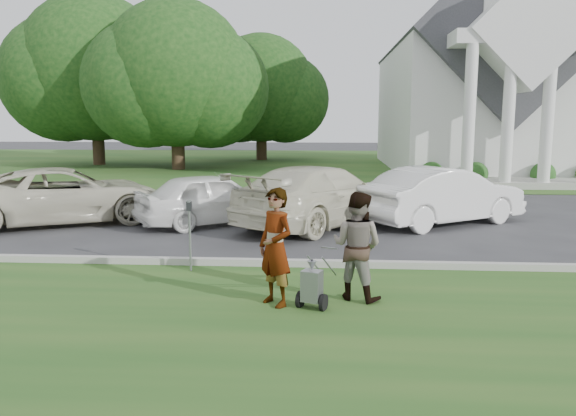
# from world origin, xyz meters

# --- Properties ---
(ground) EXTENTS (120.00, 120.00, 0.00)m
(ground) POSITION_xyz_m (0.00, 0.00, 0.00)
(ground) COLOR #333335
(ground) RESTS_ON ground
(grass_strip) EXTENTS (80.00, 7.00, 0.01)m
(grass_strip) POSITION_xyz_m (0.00, -3.00, 0.01)
(grass_strip) COLOR #1F4D1A
(grass_strip) RESTS_ON ground
(church_lawn) EXTENTS (80.00, 30.00, 0.01)m
(church_lawn) POSITION_xyz_m (0.00, 27.00, 0.01)
(church_lawn) COLOR #1F4D1A
(church_lawn) RESTS_ON ground
(curb) EXTENTS (80.00, 0.18, 0.15)m
(curb) POSITION_xyz_m (0.00, 0.55, 0.07)
(curb) COLOR #9E9E93
(curb) RESTS_ON ground
(church) EXTENTS (9.19, 19.00, 24.10)m
(church) POSITION_xyz_m (9.00, 23.11, 5.94)
(church) COLOR white
(church) RESTS_ON ground
(tree_left) EXTENTS (10.63, 8.40, 9.71)m
(tree_left) POSITION_xyz_m (-8.01, 21.99, 5.11)
(tree_left) COLOR #332316
(tree_left) RESTS_ON ground
(tree_far) EXTENTS (11.64, 9.20, 10.73)m
(tree_far) POSITION_xyz_m (-14.01, 24.99, 5.69)
(tree_far) COLOR #332316
(tree_far) RESTS_ON ground
(tree_back) EXTENTS (9.61, 7.60, 8.89)m
(tree_back) POSITION_xyz_m (-4.01, 29.99, 4.73)
(tree_back) COLOR #332316
(tree_back) RESTS_ON ground
(striping_cart) EXTENTS (0.67, 0.97, 0.84)m
(striping_cart) POSITION_xyz_m (0.42, -1.96, 0.36)
(striping_cart) COLOR black
(striping_cart) RESTS_ON ground
(person_left) EXTENTS (0.81, 0.80, 1.88)m
(person_left) POSITION_xyz_m (-0.16, -1.82, 0.94)
(person_left) COLOR #999999
(person_left) RESTS_ON ground
(person_right) EXTENTS (1.08, 1.00, 1.78)m
(person_right) POSITION_xyz_m (1.14, -1.42, 0.89)
(person_right) COLOR #999999
(person_right) RESTS_ON ground
(parking_meter_near) EXTENTS (0.10, 0.09, 1.40)m
(parking_meter_near) POSITION_xyz_m (-2.00, 0.08, 0.88)
(parking_meter_near) COLOR gray
(parking_meter_near) RESTS_ON ground
(car_a) EXTENTS (6.30, 4.93, 1.59)m
(car_a) POSITION_xyz_m (-6.77, 4.97, 0.80)
(car_a) COLOR beige
(car_a) RESTS_ON ground
(car_b) EXTENTS (4.53, 3.90, 1.47)m
(car_b) POSITION_xyz_m (-2.54, 5.05, 0.73)
(car_b) COLOR white
(car_b) RESTS_ON ground
(car_c) EXTENTS (5.25, 6.09, 1.68)m
(car_c) POSITION_xyz_m (0.46, 5.06, 0.84)
(car_c) COLOR beige
(car_c) RESTS_ON ground
(car_d) EXTENTS (5.05, 4.12, 1.62)m
(car_d) POSITION_xyz_m (3.93, 5.48, 0.81)
(car_d) COLOR white
(car_d) RESTS_ON ground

